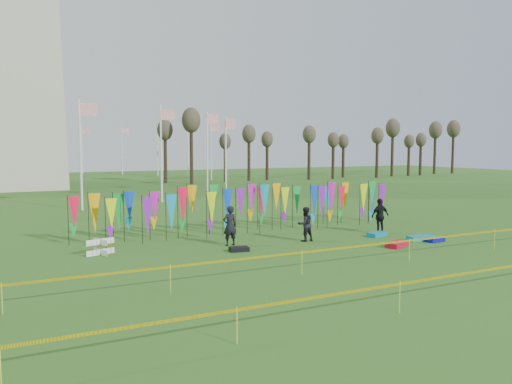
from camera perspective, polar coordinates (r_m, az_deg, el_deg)
name	(u,v)px	position (r m, az deg, el deg)	size (l,w,h in m)	color
ground	(321,258)	(21.09, 7.49, -7.49)	(160.00, 160.00, 0.00)	#2B5718
banner_row	(255,203)	(26.79, -0.16, -1.27)	(18.64, 0.64, 2.48)	black
caution_tape_near	(346,249)	(19.23, 10.28, -6.39)	(26.00, 0.02, 0.90)	#FFED05
caution_tape_far	(445,278)	(15.79, 20.82, -9.18)	(26.00, 0.02, 0.90)	#FFED05
tree_line	(335,137)	(75.00, 8.99, 6.28)	(53.92, 1.92, 7.84)	#34231A
box_kite	(101,247)	(22.38, -17.34, -6.01)	(0.65, 0.65, 0.72)	red
person_left	(230,226)	(23.37, -3.01, -3.88)	(0.68, 0.50, 1.87)	black
person_mid	(305,224)	(24.54, 5.63, -3.68)	(0.82, 0.51, 1.69)	black
person_right	(380,216)	(27.44, 13.99, -2.67)	(1.10, 0.63, 1.88)	black
kite_bag_turquoise	(377,234)	(26.56, 13.69, -4.73)	(1.09, 0.55, 0.22)	#0B80AB
kite_bag_blue	(435,240)	(25.93, 19.75, -5.15)	(0.96, 0.51, 0.20)	#09109F
kite_bag_red	(397,244)	(24.07, 15.80, -5.77)	(1.29, 0.59, 0.24)	red
kite_bag_black	(239,249)	(22.22, -1.96, -6.54)	(0.84, 0.49, 0.20)	black
kite_bag_teal	(421,238)	(25.96, 18.33, -5.04)	(1.30, 0.62, 0.25)	#0B84A5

